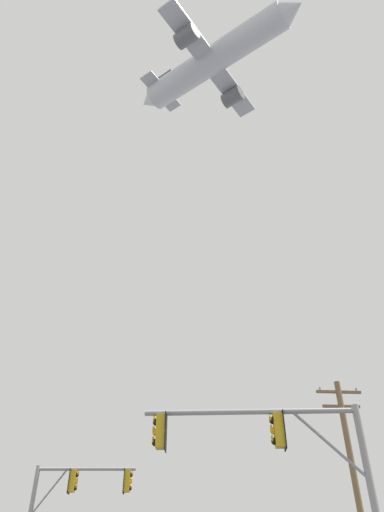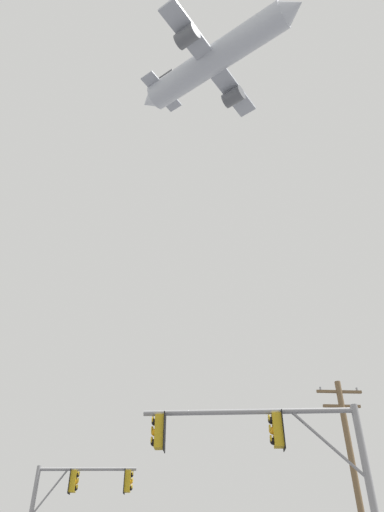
# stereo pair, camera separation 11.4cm
# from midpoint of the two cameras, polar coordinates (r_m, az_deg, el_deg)

# --- Properties ---
(signal_pole_near) EXTENTS (6.08, 0.90, 5.55)m
(signal_pole_near) POSITION_cam_midpoint_polar(r_m,az_deg,el_deg) (14.04, 10.68, -22.65)
(signal_pole_near) COLOR gray
(signal_pole_near) RESTS_ON ground
(signal_pole_far) EXTENTS (4.65, 0.63, 5.95)m
(signal_pole_far) POSITION_cam_midpoint_polar(r_m,az_deg,el_deg) (24.46, -14.97, -26.85)
(signal_pole_far) COLOR gray
(signal_pole_far) RESTS_ON ground
(utility_pole) EXTENTS (2.20, 0.28, 9.56)m
(utility_pole) POSITION_cam_midpoint_polar(r_m,az_deg,el_deg) (23.84, 18.99, -24.41)
(utility_pole) COLOR brown
(utility_pole) RESTS_ON ground
(airplane) EXTENTS (18.10, 15.49, 5.80)m
(airplane) POSITION_cam_midpoint_polar(r_m,az_deg,el_deg) (57.17, 2.67, 22.69)
(airplane) COLOR #B7BCC6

